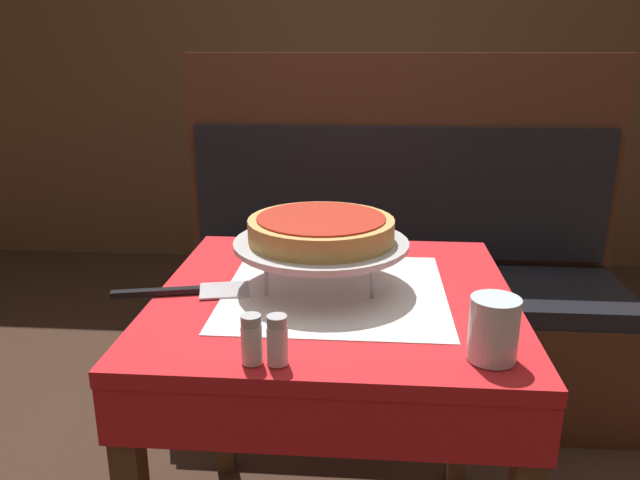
{
  "coord_description": "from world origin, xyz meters",
  "views": [
    {
      "loc": [
        0.07,
        -1.24,
        1.23
      ],
      "look_at": [
        -0.03,
        -0.0,
        0.84
      ],
      "focal_mm": 35.0,
      "sensor_mm": 36.0,
      "label": 1
    }
  ],
  "objects_px": {
    "dining_table_rear": "(365,176)",
    "deep_dish_pizza": "(321,229)",
    "booth_bench": "(397,307)",
    "pepper_shaker": "(277,340)",
    "water_glass_near": "(494,329)",
    "pizza_pan_stand": "(321,245)",
    "napkin_holder": "(323,227)",
    "pizza_server": "(188,291)",
    "salt_shaker": "(252,340)",
    "dining_table_front": "(335,332)",
    "condiment_caddy": "(374,153)"
  },
  "relations": [
    {
      "from": "salt_shaker",
      "to": "napkin_holder",
      "type": "height_order",
      "value": "napkin_holder"
    },
    {
      "from": "condiment_caddy",
      "to": "dining_table_front",
      "type": "bearing_deg",
      "value": -93.22
    },
    {
      "from": "deep_dish_pizza",
      "to": "water_glass_near",
      "type": "relative_size",
      "value": 2.86
    },
    {
      "from": "water_glass_near",
      "to": "deep_dish_pizza",
      "type": "bearing_deg",
      "value": 135.06
    },
    {
      "from": "salt_shaker",
      "to": "pepper_shaker",
      "type": "xyz_separation_m",
      "value": [
        0.04,
        0.0,
        0.0
      ]
    },
    {
      "from": "pizza_server",
      "to": "napkin_holder",
      "type": "relative_size",
      "value": 2.91
    },
    {
      "from": "dining_table_rear",
      "to": "booth_bench",
      "type": "height_order",
      "value": "booth_bench"
    },
    {
      "from": "deep_dish_pizza",
      "to": "pepper_shaker",
      "type": "xyz_separation_m",
      "value": [
        -0.04,
        -0.35,
        -0.09
      ]
    },
    {
      "from": "pizza_server",
      "to": "napkin_holder",
      "type": "height_order",
      "value": "napkin_holder"
    },
    {
      "from": "pizza_pan_stand",
      "to": "booth_bench",
      "type": "bearing_deg",
      "value": 75.18
    },
    {
      "from": "water_glass_near",
      "to": "dining_table_rear",
      "type": "bearing_deg",
      "value": 96.48
    },
    {
      "from": "dining_table_rear",
      "to": "napkin_holder",
      "type": "xyz_separation_m",
      "value": [
        -0.1,
        -1.38,
        0.14
      ]
    },
    {
      "from": "dining_table_rear",
      "to": "water_glass_near",
      "type": "xyz_separation_m",
      "value": [
        0.23,
        -2.0,
        0.15
      ]
    },
    {
      "from": "napkin_holder",
      "to": "salt_shaker",
      "type": "bearing_deg",
      "value": -95.88
    },
    {
      "from": "dining_table_rear",
      "to": "pizza_server",
      "type": "height_order",
      "value": "pizza_server"
    },
    {
      "from": "booth_bench",
      "to": "condiment_caddy",
      "type": "xyz_separation_m",
      "value": [
        -0.09,
        0.77,
        0.42
      ]
    },
    {
      "from": "booth_bench",
      "to": "pizza_server",
      "type": "distance_m",
      "value": 1.06
    },
    {
      "from": "booth_bench",
      "to": "pepper_shaker",
      "type": "bearing_deg",
      "value": -102.51
    },
    {
      "from": "salt_shaker",
      "to": "dining_table_rear",
      "type": "bearing_deg",
      "value": 85.27
    },
    {
      "from": "pizza_server",
      "to": "water_glass_near",
      "type": "relative_size",
      "value": 2.69
    },
    {
      "from": "napkin_holder",
      "to": "condiment_caddy",
      "type": "distance_m",
      "value": 1.27
    },
    {
      "from": "napkin_holder",
      "to": "condiment_caddy",
      "type": "height_order",
      "value": "condiment_caddy"
    },
    {
      "from": "pizza_server",
      "to": "salt_shaker",
      "type": "relative_size",
      "value": 3.46
    },
    {
      "from": "booth_bench",
      "to": "napkin_holder",
      "type": "height_order",
      "value": "booth_bench"
    },
    {
      "from": "napkin_holder",
      "to": "condiment_caddy",
      "type": "bearing_deg",
      "value": 83.66
    },
    {
      "from": "napkin_holder",
      "to": "booth_bench",
      "type": "bearing_deg",
      "value": 64.86
    },
    {
      "from": "booth_bench",
      "to": "pizza_server",
      "type": "xyz_separation_m",
      "value": [
        -0.49,
        -0.86,
        0.39
      ]
    },
    {
      "from": "dining_table_rear",
      "to": "pizza_server",
      "type": "relative_size",
      "value": 2.85
    },
    {
      "from": "dining_table_front",
      "to": "pizza_pan_stand",
      "type": "relative_size",
      "value": 2.01
    },
    {
      "from": "salt_shaker",
      "to": "napkin_holder",
      "type": "relative_size",
      "value": 0.84
    },
    {
      "from": "dining_table_front",
      "to": "salt_shaker",
      "type": "relative_size",
      "value": 8.93
    },
    {
      "from": "booth_bench",
      "to": "pepper_shaker",
      "type": "distance_m",
      "value": 1.25
    },
    {
      "from": "pizza_pan_stand",
      "to": "napkin_holder",
      "type": "height_order",
      "value": "pizza_pan_stand"
    },
    {
      "from": "pizza_server",
      "to": "water_glass_near",
      "type": "height_order",
      "value": "water_glass_near"
    },
    {
      "from": "dining_table_front",
      "to": "pizza_server",
      "type": "xyz_separation_m",
      "value": [
        -0.31,
        -0.04,
        0.1
      ]
    },
    {
      "from": "dining_table_rear",
      "to": "deep_dish_pizza",
      "type": "xyz_separation_m",
      "value": [
        -0.08,
        -1.69,
        0.23
      ]
    },
    {
      "from": "dining_table_rear",
      "to": "deep_dish_pizza",
      "type": "bearing_deg",
      "value": -92.78
    },
    {
      "from": "pepper_shaker",
      "to": "condiment_caddy",
      "type": "xyz_separation_m",
      "value": [
        0.17,
        1.92,
        -0.01
      ]
    },
    {
      "from": "dining_table_front",
      "to": "pizza_server",
      "type": "relative_size",
      "value": 2.58
    },
    {
      "from": "condiment_caddy",
      "to": "napkin_holder",
      "type": "bearing_deg",
      "value": -96.34
    },
    {
      "from": "pizza_pan_stand",
      "to": "deep_dish_pizza",
      "type": "height_order",
      "value": "deep_dish_pizza"
    },
    {
      "from": "water_glass_near",
      "to": "booth_bench",
      "type": "bearing_deg",
      "value": 95.15
    },
    {
      "from": "booth_bench",
      "to": "deep_dish_pizza",
      "type": "bearing_deg",
      "value": -104.82
    },
    {
      "from": "dining_table_front",
      "to": "booth_bench",
      "type": "relative_size",
      "value": 0.49
    },
    {
      "from": "deep_dish_pizza",
      "to": "napkin_holder",
      "type": "relative_size",
      "value": 3.1
    },
    {
      "from": "dining_table_front",
      "to": "pizza_pan_stand",
      "type": "bearing_deg",
      "value": 140.04
    },
    {
      "from": "pepper_shaker",
      "to": "deep_dish_pizza",
      "type": "bearing_deg",
      "value": 82.84
    },
    {
      "from": "salt_shaker",
      "to": "water_glass_near",
      "type": "bearing_deg",
      "value": 6.38
    },
    {
      "from": "water_glass_near",
      "to": "salt_shaker",
      "type": "height_order",
      "value": "water_glass_near"
    },
    {
      "from": "pizza_server",
      "to": "salt_shaker",
      "type": "height_order",
      "value": "salt_shaker"
    }
  ]
}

